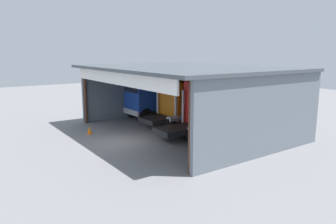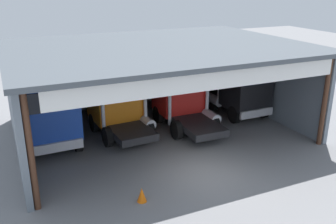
{
  "view_description": "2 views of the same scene",
  "coord_description": "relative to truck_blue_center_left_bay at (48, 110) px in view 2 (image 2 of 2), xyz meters",
  "views": [
    {
      "loc": [
        17.77,
        -8.88,
        5.73
      ],
      "look_at": [
        0.0,
        3.59,
        1.59
      ],
      "focal_mm": 33.7,
      "sensor_mm": 36.0,
      "label": 1
    },
    {
      "loc": [
        -7.3,
        -12.38,
        7.84
      ],
      "look_at": [
        0.0,
        3.59,
        1.59
      ],
      "focal_mm": 40.2,
      "sensor_mm": 36.0,
      "label": 2
    }
  ],
  "objects": [
    {
      "name": "truck_orange_right_bay",
      "position": [
        3.63,
        0.74,
        -0.18
      ],
      "size": [
        2.84,
        4.74,
        3.5
      ],
      "rotation": [
        0.0,
        0.0,
        0.05
      ],
      "color": "orange",
      "rests_on": "ground"
    },
    {
      "name": "oil_drum",
      "position": [
        9.23,
        4.51,
        -1.57
      ],
      "size": [
        0.58,
        0.58,
        0.89
      ],
      "primitive_type": "cylinder",
      "color": "#B21E19",
      "rests_on": "ground"
    },
    {
      "name": "truck_black_yard_outside",
      "position": [
        11.04,
        0.04,
        -0.12
      ],
      "size": [
        2.52,
        4.98,
        3.72
      ],
      "rotation": [
        0.0,
        0.0,
        3.16
      ],
      "color": "black",
      "rests_on": "ground"
    },
    {
      "name": "tool_cart",
      "position": [
        4.78,
        3.99,
        -1.52
      ],
      "size": [
        0.9,
        0.6,
        1.0
      ],
      "primitive_type": "cube",
      "color": "#1E59A5",
      "rests_on": "ground"
    },
    {
      "name": "workshop_shed",
      "position": [
        5.53,
        0.85,
        1.35
      ],
      "size": [
        14.59,
        11.04,
        4.74
      ],
      "color": "slate",
      "rests_on": "ground"
    },
    {
      "name": "truck_red_left_bay",
      "position": [
        7.21,
        0.31,
        -0.11
      ],
      "size": [
        2.66,
        5.18,
        3.73
      ],
      "rotation": [
        0.0,
        0.0,
        -0.02
      ],
      "color": "red",
      "rests_on": "ground"
    },
    {
      "name": "truck_blue_center_left_bay",
      "position": [
        0.0,
        0.0,
        0.0
      ],
      "size": [
        2.74,
        4.8,
        3.83
      ],
      "rotation": [
        0.0,
        0.0,
        3.16
      ],
      "color": "#1E47B7",
      "rests_on": "ground"
    },
    {
      "name": "ground_plane",
      "position": [
        5.53,
        -5.09,
        -2.02
      ],
      "size": [
        80.0,
        80.0,
        0.0
      ],
      "primitive_type": "plane",
      "color": "slate",
      "rests_on": "ground"
    },
    {
      "name": "traffic_cone",
      "position": [
        2.37,
        -6.08,
        -1.74
      ],
      "size": [
        0.36,
        0.36,
        0.56
      ],
      "primitive_type": "cone",
      "color": "orange",
      "rests_on": "ground"
    }
  ]
}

